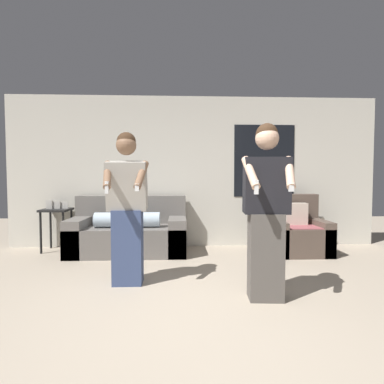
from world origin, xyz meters
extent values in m
plane|color=tan|center=(0.00, 0.00, 0.00)|extent=(14.00, 14.00, 0.00)
cube|color=beige|center=(0.00, 3.12, 1.35)|extent=(6.63, 0.06, 2.70)
cube|color=black|center=(1.27, 3.09, 1.55)|extent=(1.10, 0.01, 1.30)
cube|color=slate|center=(-1.11, 2.60, 0.22)|extent=(1.88, 0.87, 0.45)
cube|color=slate|center=(-1.11, 2.93, 0.69)|extent=(1.88, 0.22, 0.48)
cube|color=slate|center=(-1.91, 2.60, 0.29)|extent=(0.28, 0.87, 0.59)
cube|color=slate|center=(-0.31, 2.60, 0.29)|extent=(0.28, 0.87, 0.59)
cylinder|color=silver|center=(-1.11, 2.49, 0.57)|extent=(1.03, 0.24, 0.24)
cube|color=brown|center=(1.66, 2.51, 0.23)|extent=(0.91, 0.82, 0.45)
cube|color=brown|center=(1.66, 2.81, 0.70)|extent=(0.91, 0.20, 0.51)
cube|color=brown|center=(1.30, 2.51, 0.28)|extent=(0.18, 0.82, 0.55)
cube|color=brown|center=(2.03, 2.51, 0.28)|extent=(0.18, 0.82, 0.55)
cube|color=#994C51|center=(1.66, 2.46, 0.46)|extent=(0.78, 0.66, 0.01)
cube|color=beige|center=(1.66, 2.57, 0.64)|extent=(0.36, 0.14, 0.36)
cube|color=black|center=(-2.37, 2.83, 0.70)|extent=(0.45, 0.46, 0.04)
cylinder|color=black|center=(-2.55, 2.64, 0.34)|extent=(0.04, 0.04, 0.68)
cylinder|color=black|center=(-2.18, 2.64, 0.34)|extent=(0.04, 0.04, 0.68)
cylinder|color=black|center=(-2.55, 3.02, 0.34)|extent=(0.04, 0.04, 0.68)
cylinder|color=black|center=(-2.18, 3.02, 0.34)|extent=(0.04, 0.04, 0.68)
cube|color=beige|center=(-2.48, 2.81, 0.78)|extent=(0.10, 0.02, 0.17)
cube|color=beige|center=(-2.37, 2.83, 0.77)|extent=(0.13, 0.02, 0.15)
cube|color=beige|center=(-2.25, 2.85, 0.76)|extent=(0.16, 0.02, 0.13)
cube|color=#384770|center=(-0.88, 1.18, 0.44)|extent=(0.34, 0.24, 0.87)
cube|color=#ADA89E|center=(-0.88, 1.16, 1.15)|extent=(0.45, 0.30, 0.58)
sphere|color=brown|center=(-0.88, 1.14, 1.61)|extent=(0.23, 0.23, 0.23)
sphere|color=#3D2819|center=(-0.88, 1.15, 1.65)|extent=(0.22, 0.22, 0.22)
cylinder|color=brown|center=(-1.07, 1.01, 1.28)|extent=(0.15, 0.36, 0.33)
cube|color=white|center=(-1.04, 0.86, 1.14)|extent=(0.04, 0.04, 0.13)
cylinder|color=brown|center=(-0.70, 1.01, 1.28)|extent=(0.14, 0.36, 0.33)
cube|color=white|center=(-0.72, 0.86, 1.14)|extent=(0.04, 0.04, 0.08)
cube|color=#56514C|center=(0.60, 0.67, 0.44)|extent=(0.35, 0.26, 0.88)
cube|color=black|center=(0.60, 0.66, 1.17)|extent=(0.47, 0.27, 0.57)
sphere|color=#DBAD8E|center=(0.60, 0.66, 1.64)|extent=(0.23, 0.23, 0.23)
sphere|color=#3D2819|center=(0.60, 0.67, 1.68)|extent=(0.22, 0.22, 0.22)
cylinder|color=#DBAD8E|center=(0.40, 0.53, 1.29)|extent=(0.12, 0.36, 0.33)
cube|color=white|center=(0.42, 0.38, 1.16)|extent=(0.04, 0.04, 0.13)
cylinder|color=#DBAD8E|center=(0.77, 0.50, 1.29)|extent=(0.17, 0.37, 0.33)
cube|color=white|center=(0.74, 0.35, 1.16)|extent=(0.05, 0.04, 0.08)
camera|label=1|loc=(-0.28, -2.31, 1.24)|focal=28.00mm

